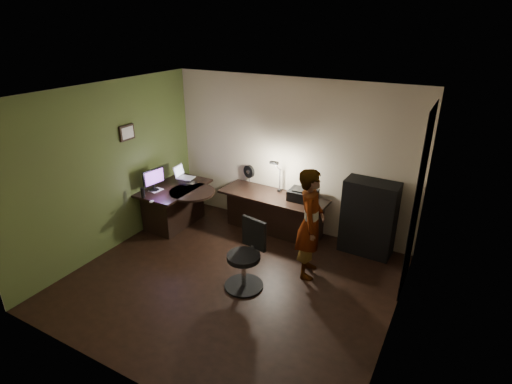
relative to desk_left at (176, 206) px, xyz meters
The scene contains 27 objects.
floor 2.13m from the desk_left, 29.31° to the right, with size 4.50×4.00×0.01m, color black.
ceiling 3.13m from the desk_left, 29.31° to the right, with size 4.50×4.00×0.01m, color silver.
wall_back 2.29m from the desk_left, 28.11° to the left, with size 4.50×0.01×2.70m, color #C1AF92.
wall_front 3.67m from the desk_left, 58.89° to the right, with size 4.50×0.01×2.70m, color #C1AF92.
wall_left 1.48m from the desk_left, 112.47° to the right, with size 0.01×4.00×2.70m, color #C1AF92.
wall_right 4.32m from the desk_left, 14.12° to the right, with size 0.01×4.00×2.70m, color #C1AF92.
green_wall_overlay 1.47m from the desk_left, 111.76° to the right, with size 0.00×4.00×2.70m, color #4C5D2A.
arched_doorway 4.17m from the desk_left, ahead, with size 0.01×0.90×2.60m, color black.
french_door 4.41m from the desk_left, 21.20° to the right, with size 0.02×0.92×2.10m, color white.
framed_picture 1.63m from the desk_left, 124.04° to the right, with size 0.04×0.30×0.25m, color black.
desk_left is the anchor object (origin of this frame).
desk_right 1.80m from the desk_left, 19.54° to the left, with size 1.92×0.67×0.72m, color black.
cabinet 3.44m from the desk_left, 12.63° to the left, with size 0.83×0.41×1.24m, color black.
laptop_stand 0.51m from the desk_left, 73.88° to the left, with size 0.24×0.20×0.10m, color silver.
laptop 0.64m from the desk_left, 73.88° to the left, with size 0.32×0.30×0.22m, color silver.
monitor 0.64m from the desk_left, 123.56° to the right, with size 0.09×0.44×0.29m, color black.
mouse 0.82m from the desk_left, 81.23° to the right, with size 0.06×0.09×0.04m, color silver.
phone 0.53m from the desk_left, 51.63° to the left, with size 0.06×0.12×0.01m, color black.
pen 0.60m from the desk_left, 57.81° to the right, with size 0.01×0.13×0.01m, color black.
speaker 0.79m from the desk_left, 103.60° to the right, with size 0.07×0.07×0.17m, color black.
notepad 0.51m from the desk_left, 120.81° to the right, with size 0.16×0.22×0.01m, color silver.
desk_fan 1.48m from the desk_left, 40.10° to the left, with size 0.24×0.13×0.37m, color black.
headphones 2.38m from the desk_left, 21.86° to the left, with size 0.21×0.09×0.10m, color navy.
printer 2.37m from the desk_left, 17.18° to the left, with size 0.47×0.36×0.21m, color black.
desk_lamp 2.02m from the desk_left, 24.89° to the left, with size 0.17×0.32×0.70m, color black.
office_chair 2.32m from the desk_left, 26.78° to the right, with size 0.56×0.56×1.00m, color black.
person 2.79m from the desk_left, ahead, with size 0.60×0.40×1.68m, color #D8A88C.
Camera 1 is at (2.67, -4.08, 3.55)m, focal length 28.00 mm.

